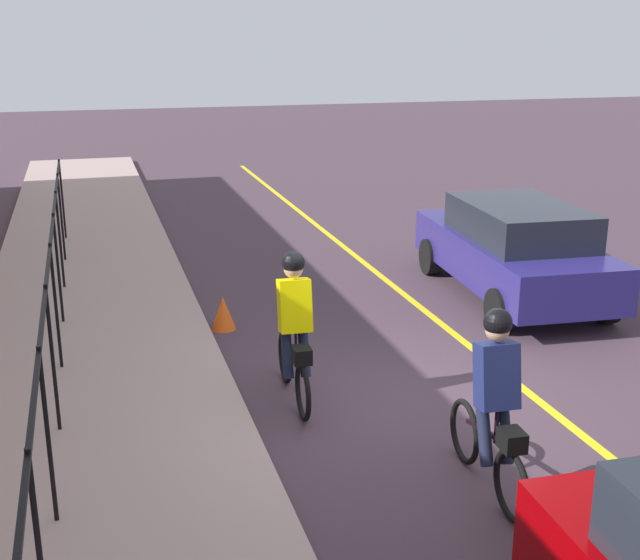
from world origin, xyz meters
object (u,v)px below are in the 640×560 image
patrol_sedan (514,248)px  traffic_cone_near (223,313)px  cyclist_lead (494,404)px  cyclist_follow (294,329)px

patrol_sedan → traffic_cone_near: 4.82m
cyclist_lead → cyclist_follow: bearing=30.6°
cyclist_lead → patrol_sedan: bearing=-27.7°
cyclist_lead → cyclist_follow: 2.72m
cyclist_follow → traffic_cone_near: 2.79m
cyclist_follow → traffic_cone_near: bearing=11.2°
cyclist_follow → patrol_sedan: (2.87, -4.39, -0.09)m
cyclist_lead → traffic_cone_near: (5.09, 1.65, -0.66)m
patrol_sedan → cyclist_follow: bearing=127.4°
cyclist_lead → patrol_sedan: 6.14m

